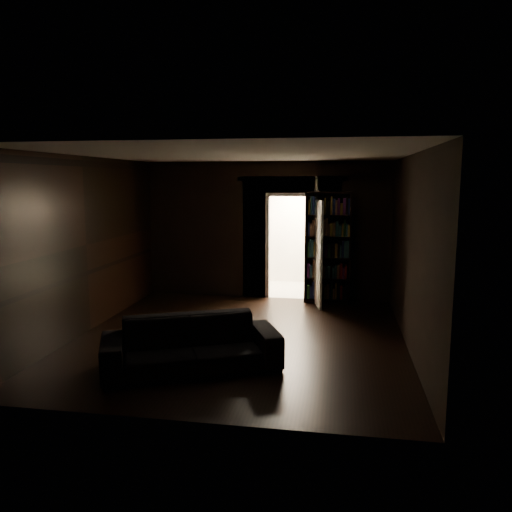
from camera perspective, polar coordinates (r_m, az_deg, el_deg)
The scene contains 9 objects.
ground at distance 7.85m, azimuth -1.80°, elevation -9.33°, with size 5.50×5.50×0.00m, color black.
room_walls at distance 8.55m, azimuth -0.49°, elevation 3.70°, with size 5.02×5.61×2.84m.
kitchen_alcove at distance 11.29m, azimuth 4.58°, elevation 2.48°, with size 2.20×1.80×2.60m.
sofa at distance 6.57m, azimuth -7.39°, elevation -9.04°, with size 2.26×0.98×0.87m, color black.
bookshelf at distance 9.99m, azimuth 8.20°, elevation 0.97°, with size 0.90×0.32×2.20m, color black.
refrigerator at distance 11.54m, azimuth 7.63°, elevation 0.64°, with size 0.74×0.68×1.65m, color silver.
door at distance 9.74m, azimuth 7.05°, elevation 0.35°, with size 0.85×0.05×2.05m, color white.
figurine at distance 9.99m, azimuth 6.96°, elevation 8.17°, with size 0.10×0.10×0.29m, color white.
bottles at distance 11.46m, azimuth 7.46°, elevation 5.38°, with size 0.64×0.08×0.26m, color black.
Camera 1 is at (1.50, -7.31, 2.43)m, focal length 35.00 mm.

